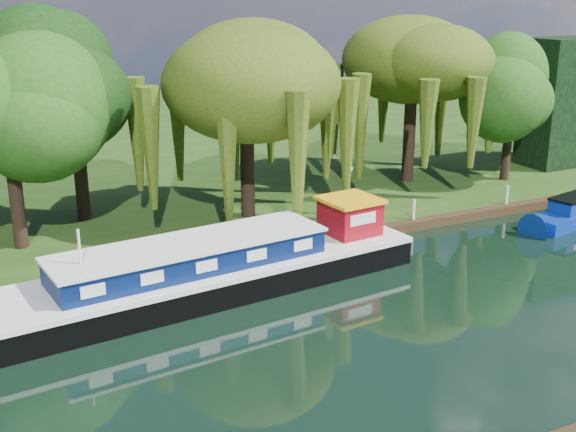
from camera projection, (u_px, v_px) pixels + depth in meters
ground at (479, 302)px, 27.35m from camera, size 120.00×120.00×0.00m
far_bank at (187, 138)px, 56.31m from camera, size 120.00×52.00×0.45m
dutch_barge at (217, 269)px, 28.17m from camera, size 17.42×5.62×3.61m
red_dinghy at (206, 279)px, 29.45m from camera, size 3.23×2.35×0.66m
willow_left at (246, 83)px, 34.25m from camera, size 7.57×7.57×9.07m
willow_right at (412, 74)px, 41.08m from camera, size 7.04×7.04×8.58m
tree_far_left at (6, 109)px, 30.05m from camera, size 5.52×5.52×8.90m
tree_far_mid at (73, 88)px, 33.72m from camera, size 5.72×5.72×9.37m
tree_far_right at (512, 94)px, 41.64m from camera, size 4.50×4.50×7.37m
conifer_hedge at (570, 102)px, 46.02m from camera, size 6.00×3.00×8.00m
lamppost at (349, 177)px, 35.80m from camera, size 0.36×0.36×2.56m
mooring_posts at (353, 219)px, 34.02m from camera, size 19.16×0.16×1.00m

